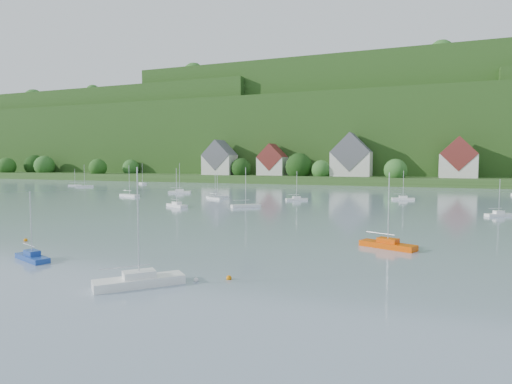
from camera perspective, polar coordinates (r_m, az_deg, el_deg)
far_shore_strip at (r=198.04m, az=11.43°, el=1.73°), size 600.00×60.00×3.00m
forested_ridge at (r=266.00m, az=14.12°, el=6.88°), size 620.00×181.22×69.89m
village_building_0 at (r=202.47m, az=-4.76°, el=4.12°), size 14.00×10.40×16.00m
village_building_1 at (r=194.72m, az=2.15°, el=3.91°), size 12.00×9.36×14.00m
village_building_2 at (r=185.23m, az=12.36°, el=4.28°), size 16.00×11.44×18.00m
village_building_3 at (r=181.34m, az=24.87°, el=3.73°), size 13.00×10.40×15.50m
near_sailboat_1 at (r=46.57m, az=-27.20°, el=-7.48°), size 5.00×2.94×6.52m
near_sailboat_3 at (r=34.43m, az=-15.01°, el=-11.05°), size 5.85×6.11×8.93m
near_sailboat_5 at (r=49.26m, az=16.83°, el=-6.53°), size 6.23×3.86×8.16m
mooring_buoy_1 at (r=34.93m, az=-7.81°, el=-11.51°), size 0.40×0.40×0.40m
mooring_buoy_2 at (r=35.25m, az=-3.56°, el=-11.34°), size 0.44×0.44×0.44m
mooring_buoy_3 at (r=57.89m, az=-27.87°, el=-5.70°), size 0.44×0.44×0.44m
far_sailboat_cluster at (r=114.43m, az=8.81°, el=-0.47°), size 204.64×75.79×8.71m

